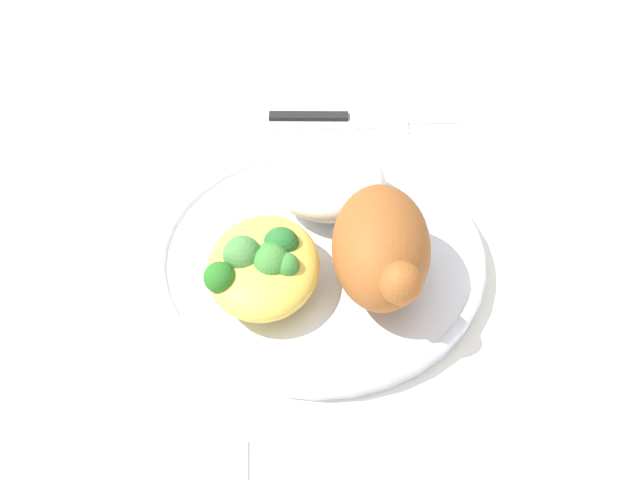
{
  "coord_description": "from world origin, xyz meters",
  "views": [
    {
      "loc": [
        0.44,
        0.01,
        0.47
      ],
      "look_at": [
        0.0,
        0.0,
        0.03
      ],
      "focal_mm": 43.76,
      "sensor_mm": 36.0,
      "label": 1
    }
  ],
  "objects_px": {
    "rice_pile": "(329,183)",
    "roasted_chicken": "(382,248)",
    "plate": "(320,256)",
    "mac_cheese_with_broccoli": "(263,264)",
    "knife": "(347,116)",
    "fork": "(346,125)"
  },
  "relations": [
    {
      "from": "fork",
      "to": "knife",
      "type": "relative_size",
      "value": 0.75
    },
    {
      "from": "roasted_chicken",
      "to": "fork",
      "type": "distance_m",
      "value": 0.23
    },
    {
      "from": "mac_cheese_with_broccoli",
      "to": "roasted_chicken",
      "type": "bearing_deg",
      "value": 92.56
    },
    {
      "from": "roasted_chicken",
      "to": "rice_pile",
      "type": "bearing_deg",
      "value": -155.59
    },
    {
      "from": "plate",
      "to": "rice_pile",
      "type": "distance_m",
      "value": 0.06
    },
    {
      "from": "rice_pile",
      "to": "knife",
      "type": "distance_m",
      "value": 0.15
    },
    {
      "from": "fork",
      "to": "plate",
      "type": "bearing_deg",
      "value": -6.75
    },
    {
      "from": "roasted_chicken",
      "to": "mac_cheese_with_broccoli",
      "type": "distance_m",
      "value": 0.09
    },
    {
      "from": "roasted_chicken",
      "to": "mac_cheese_with_broccoli",
      "type": "relative_size",
      "value": 1.14
    },
    {
      "from": "plate",
      "to": "rice_pile",
      "type": "bearing_deg",
      "value": 173.33
    },
    {
      "from": "plate",
      "to": "rice_pile",
      "type": "relative_size",
      "value": 2.81
    },
    {
      "from": "roasted_chicken",
      "to": "fork",
      "type": "bearing_deg",
      "value": -173.54
    },
    {
      "from": "roasted_chicken",
      "to": "rice_pile",
      "type": "xyz_separation_m",
      "value": [
        -0.09,
        -0.04,
        -0.01
      ]
    },
    {
      "from": "plate",
      "to": "knife",
      "type": "bearing_deg",
      "value": 173.51
    },
    {
      "from": "plate",
      "to": "roasted_chicken",
      "type": "relative_size",
      "value": 2.2
    },
    {
      "from": "roasted_chicken",
      "to": "rice_pile",
      "type": "height_order",
      "value": "roasted_chicken"
    },
    {
      "from": "roasted_chicken",
      "to": "mac_cheese_with_broccoli",
      "type": "height_order",
      "value": "roasted_chicken"
    },
    {
      "from": "plate",
      "to": "rice_pile",
      "type": "xyz_separation_m",
      "value": [
        -0.06,
        0.01,
        0.03
      ]
    },
    {
      "from": "fork",
      "to": "rice_pile",
      "type": "bearing_deg",
      "value": -6.79
    },
    {
      "from": "rice_pile",
      "to": "roasted_chicken",
      "type": "bearing_deg",
      "value": 24.41
    },
    {
      "from": "rice_pile",
      "to": "fork",
      "type": "bearing_deg",
      "value": 173.21
    },
    {
      "from": "mac_cheese_with_broccoli",
      "to": "fork",
      "type": "distance_m",
      "value": 0.24
    }
  ]
}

